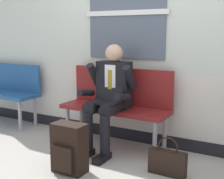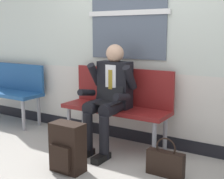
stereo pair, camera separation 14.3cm
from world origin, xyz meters
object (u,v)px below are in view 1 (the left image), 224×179
(bench_with_person, at_px, (117,101))
(handbag, at_px, (167,162))
(bench_empty, at_px, (1,88))
(backpack, at_px, (69,149))
(person_seated, at_px, (109,95))

(bench_with_person, xyz_separation_m, handbag, (0.84, -0.50, -0.42))
(bench_with_person, height_order, handbag, bench_with_person)
(bench_empty, distance_m, backpack, 2.22)
(bench_empty, xyz_separation_m, person_seated, (2.04, -0.20, 0.12))
(bench_empty, height_order, backpack, bench_empty)
(person_seated, height_order, backpack, person_seated)
(bench_empty, bearing_deg, person_seated, -5.59)
(backpack, bearing_deg, handbag, 26.08)
(backpack, height_order, handbag, backpack)
(person_seated, bearing_deg, bench_empty, 174.41)
(handbag, bearing_deg, person_seated, 160.59)
(bench_with_person, relative_size, bench_empty, 0.98)
(handbag, bearing_deg, bench_with_person, 149.24)
(bench_empty, relative_size, person_seated, 1.10)
(person_seated, relative_size, backpack, 2.49)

